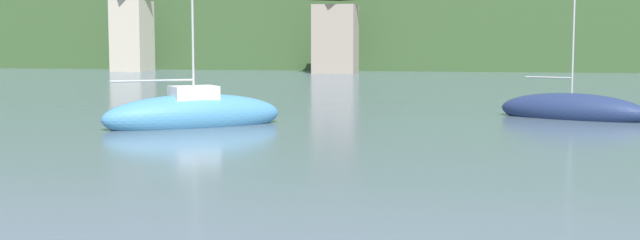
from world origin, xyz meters
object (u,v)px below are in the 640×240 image
object	(u,v)px
shore_building_west	(132,29)
shore_building_westcentral	(335,32)
sailboat_mid_1	(194,115)
sailboat_far_2	(571,110)

from	to	relation	value
shore_building_west	shore_building_westcentral	bearing A→B (deg)	-0.59
shore_building_west	shore_building_westcentral	size ratio (longest dim) A/B	1.09
shore_building_west	shore_building_westcentral	world-z (taller)	shore_building_west
shore_building_west	shore_building_westcentral	distance (m)	23.33
shore_building_west	sailboat_mid_1	xyz separation A→B (m)	(28.44, -54.17, -4.27)
sailboat_mid_1	shore_building_west	bearing A→B (deg)	77.32
shore_building_west	shore_building_westcentral	xyz separation A→B (m)	(23.32, -0.24, -0.37)
shore_building_westcentral	sailboat_far_2	world-z (taller)	shore_building_westcentral
shore_building_westcentral	sailboat_mid_1	world-z (taller)	shore_building_westcentral
shore_building_westcentral	sailboat_mid_1	bearing A→B (deg)	-84.58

